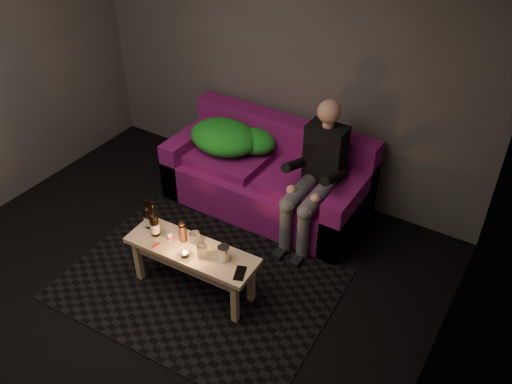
# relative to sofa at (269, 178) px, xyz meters

# --- Properties ---
(floor) EXTENTS (4.50, 4.50, 0.00)m
(floor) POSITION_rel_sofa_xyz_m (-0.14, -1.81, -0.29)
(floor) COLOR black
(floor) RESTS_ON ground
(room) EXTENTS (4.50, 4.50, 4.50)m
(room) POSITION_rel_sofa_xyz_m (-0.14, -1.35, 1.36)
(room) COLOR silver
(room) RESTS_ON ground
(rug) EXTENTS (2.16, 1.61, 0.01)m
(rug) POSITION_rel_sofa_xyz_m (0.08, -1.23, -0.28)
(rug) COLOR black
(rug) RESTS_ON floor
(sofa) EXTENTS (1.85, 0.83, 0.79)m
(sofa) POSITION_rel_sofa_xyz_m (0.00, 0.00, 0.00)
(sofa) COLOR #7F106B
(sofa) RESTS_ON floor
(green_blanket) EXTENTS (0.81, 0.55, 0.28)m
(green_blanket) POSITION_rel_sofa_xyz_m (-0.42, -0.01, 0.31)
(green_blanket) COLOR #1A941C
(green_blanket) RESTS_ON sofa
(person) EXTENTS (0.33, 0.77, 1.23)m
(person) POSITION_rel_sofa_xyz_m (0.55, -0.15, 0.35)
(person) COLOR black
(person) RESTS_ON sofa
(coffee_table) EXTENTS (1.06, 0.38, 0.43)m
(coffee_table) POSITION_rel_sofa_xyz_m (0.08, -1.28, 0.06)
(coffee_table) COLOR #E8B687
(coffee_table) RESTS_ON rug
(beer_bottle_a) EXTENTS (0.07, 0.07, 0.27)m
(beer_bottle_a) POSITION_rel_sofa_xyz_m (-0.35, -1.25, 0.24)
(beer_bottle_a) COLOR black
(beer_bottle_a) RESTS_ON coffee_table
(beer_bottle_b) EXTENTS (0.07, 0.07, 0.29)m
(beer_bottle_b) POSITION_rel_sofa_xyz_m (-0.25, -1.29, 0.25)
(beer_bottle_b) COLOR black
(beer_bottle_b) RESTS_ON coffee_table
(salt_shaker) EXTENTS (0.04, 0.04, 0.08)m
(salt_shaker) POSITION_rel_sofa_xyz_m (-0.11, -1.29, 0.18)
(salt_shaker) COLOR silver
(salt_shaker) RESTS_ON coffee_table
(pepper_mill) EXTENTS (0.06, 0.06, 0.14)m
(pepper_mill) POSITION_rel_sofa_xyz_m (-0.02, -1.23, 0.21)
(pepper_mill) COLOR black
(pepper_mill) RESTS_ON coffee_table
(tumbler_back) EXTENTS (0.09, 0.09, 0.09)m
(tumbler_back) POSITION_rel_sofa_xyz_m (0.07, -1.21, 0.19)
(tumbler_back) COLOR white
(tumbler_back) RESTS_ON coffee_table
(tealight) EXTENTS (0.06, 0.06, 0.05)m
(tealight) POSITION_rel_sofa_xyz_m (0.09, -1.37, 0.16)
(tealight) COLOR white
(tealight) RESTS_ON coffee_table
(tumbler_front) EXTENTS (0.11, 0.11, 0.10)m
(tumbler_front) POSITION_rel_sofa_xyz_m (0.20, -1.30, 0.19)
(tumbler_front) COLOR white
(tumbler_front) RESTS_ON coffee_table
(steel_cup) EXTENTS (0.11, 0.11, 0.12)m
(steel_cup) POSITION_rel_sofa_xyz_m (0.36, -1.24, 0.20)
(steel_cup) COLOR silver
(steel_cup) RESTS_ON coffee_table
(smartphone) EXTENTS (0.12, 0.16, 0.01)m
(smartphone) POSITION_rel_sofa_xyz_m (0.54, -1.30, 0.15)
(smartphone) COLOR black
(smartphone) RESTS_ON coffee_table
(red_lighter) EXTENTS (0.03, 0.07, 0.01)m
(red_lighter) POSITION_rel_sofa_xyz_m (-0.16, -1.39, 0.15)
(red_lighter) COLOR red
(red_lighter) RESTS_ON coffee_table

